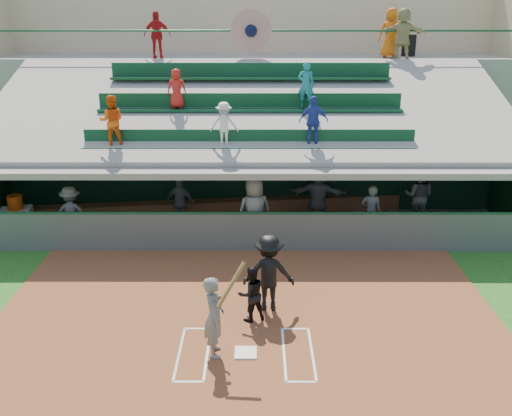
{
  "coord_description": "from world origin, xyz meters",
  "views": [
    {
      "loc": [
        0.22,
        -9.55,
        6.41
      ],
      "look_at": [
        0.2,
        3.5,
        1.8
      ],
      "focal_mm": 40.0,
      "sensor_mm": 36.0,
      "label": 1
    }
  ],
  "objects_px": {
    "home_plate": "(246,353)",
    "white_table": "(17,220)",
    "trash_bin": "(409,45)",
    "water_cooler": "(15,202)",
    "catcher": "(251,294)",
    "batter_at_plate": "(214,316)"
  },
  "relations": [
    {
      "from": "home_plate",
      "to": "white_table",
      "type": "distance_m",
      "value": 9.36
    },
    {
      "from": "home_plate",
      "to": "trash_bin",
      "type": "xyz_separation_m",
      "value": [
        6.11,
        13.4,
        4.97
      ]
    },
    {
      "from": "home_plate",
      "to": "water_cooler",
      "type": "height_order",
      "value": "water_cooler"
    },
    {
      "from": "catcher",
      "to": "trash_bin",
      "type": "bearing_deg",
      "value": -139.75
    },
    {
      "from": "water_cooler",
      "to": "trash_bin",
      "type": "xyz_separation_m",
      "value": [
        13.0,
        7.16,
        4.0
      ]
    },
    {
      "from": "home_plate",
      "to": "batter_at_plate",
      "type": "relative_size",
      "value": 0.22
    },
    {
      "from": "home_plate",
      "to": "water_cooler",
      "type": "distance_m",
      "value": 9.34
    },
    {
      "from": "home_plate",
      "to": "catcher",
      "type": "distance_m",
      "value": 1.42
    },
    {
      "from": "catcher",
      "to": "trash_bin",
      "type": "distance_m",
      "value": 14.21
    },
    {
      "from": "white_table",
      "to": "trash_bin",
      "type": "relative_size",
      "value": 1.07
    },
    {
      "from": "catcher",
      "to": "water_cooler",
      "type": "distance_m",
      "value": 8.56
    },
    {
      "from": "home_plate",
      "to": "white_table",
      "type": "xyz_separation_m",
      "value": [
        -6.92,
        6.29,
        0.38
      ]
    },
    {
      "from": "water_cooler",
      "to": "white_table",
      "type": "bearing_deg",
      "value": 125.76
    },
    {
      "from": "batter_at_plate",
      "to": "water_cooler",
      "type": "bearing_deg",
      "value": 135.23
    },
    {
      "from": "batter_at_plate",
      "to": "trash_bin",
      "type": "distance_m",
      "value": 15.55
    },
    {
      "from": "white_table",
      "to": "trash_bin",
      "type": "xyz_separation_m",
      "value": [
        13.04,
        7.11,
        4.58
      ]
    },
    {
      "from": "home_plate",
      "to": "trash_bin",
      "type": "height_order",
      "value": "trash_bin"
    },
    {
      "from": "batter_at_plate",
      "to": "white_table",
      "type": "distance_m",
      "value": 8.94
    },
    {
      "from": "batter_at_plate",
      "to": "catcher",
      "type": "height_order",
      "value": "batter_at_plate"
    },
    {
      "from": "catcher",
      "to": "water_cooler",
      "type": "xyz_separation_m",
      "value": [
        -6.98,
        4.95,
        0.36
      ]
    },
    {
      "from": "home_plate",
      "to": "catcher",
      "type": "height_order",
      "value": "catcher"
    },
    {
      "from": "water_cooler",
      "to": "catcher",
      "type": "bearing_deg",
      "value": -35.35
    }
  ]
}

